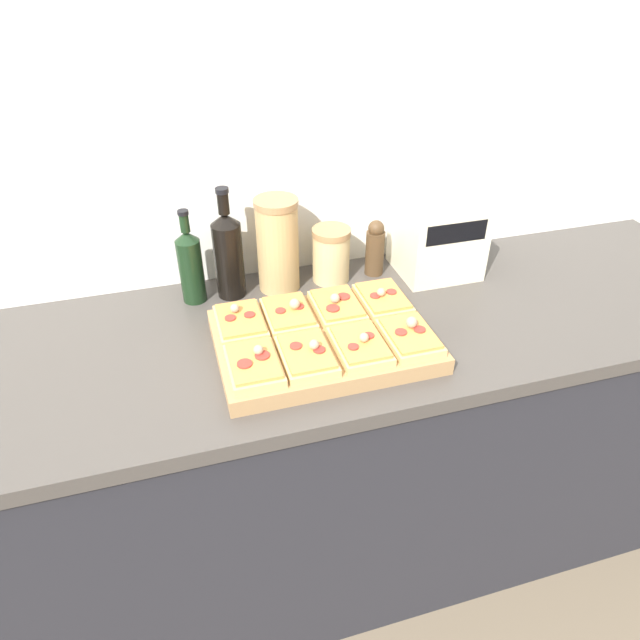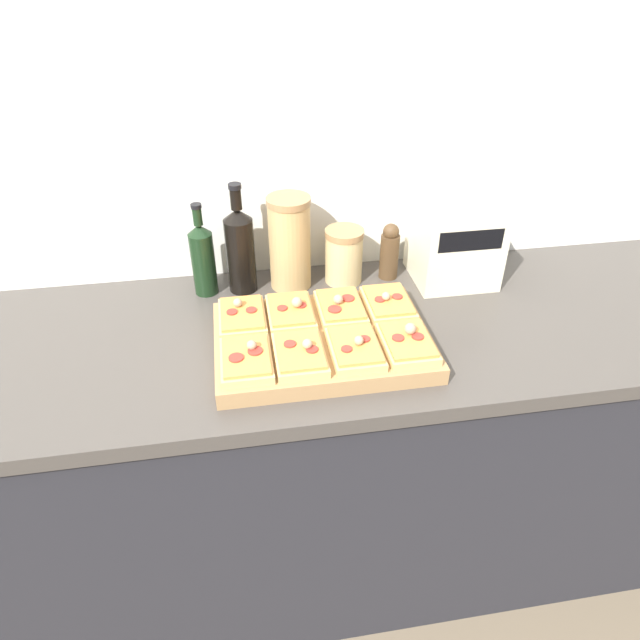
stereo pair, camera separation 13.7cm
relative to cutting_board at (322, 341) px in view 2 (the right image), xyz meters
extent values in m
cube|color=silver|center=(-0.06, 0.44, 0.31)|extent=(6.00, 0.06, 2.50)
cube|color=#232328|center=(-0.06, 0.08, -0.50)|extent=(2.60, 0.64, 0.88)
cube|color=#423D38|center=(-0.06, 0.08, -0.04)|extent=(2.63, 0.67, 0.04)
cube|color=#A37A4C|center=(0.00, 0.00, 0.00)|extent=(0.51, 0.36, 0.04)
cube|color=tan|center=(-0.18, 0.09, 0.03)|extent=(0.11, 0.16, 0.02)
cube|color=#D6843D|center=(-0.18, 0.09, 0.04)|extent=(0.10, 0.14, 0.01)
cylinder|color=#AD2D23|center=(-0.21, 0.08, 0.05)|extent=(0.03, 0.03, 0.00)
cylinder|color=#AD2D23|center=(-0.16, 0.09, 0.05)|extent=(0.03, 0.03, 0.00)
sphere|color=tan|center=(-0.19, 0.11, 0.06)|extent=(0.02, 0.02, 0.02)
cube|color=tan|center=(-0.06, 0.09, 0.03)|extent=(0.11, 0.16, 0.02)
cube|color=#D6843D|center=(-0.06, 0.09, 0.04)|extent=(0.10, 0.14, 0.01)
cylinder|color=#AD2D23|center=(-0.09, 0.08, 0.05)|extent=(0.03, 0.03, 0.00)
cylinder|color=#AD2D23|center=(-0.04, 0.09, 0.05)|extent=(0.03, 0.03, 0.00)
sphere|color=tan|center=(-0.05, 0.08, 0.06)|extent=(0.03, 0.03, 0.03)
cube|color=tan|center=(0.06, 0.09, 0.03)|extent=(0.11, 0.16, 0.02)
cube|color=#D6843D|center=(0.06, 0.09, 0.04)|extent=(0.10, 0.14, 0.01)
cylinder|color=#AD2D23|center=(0.04, 0.06, 0.05)|extent=(0.03, 0.03, 0.00)
cylinder|color=#AD2D23|center=(0.08, 0.10, 0.05)|extent=(0.03, 0.03, 0.00)
sphere|color=tan|center=(0.05, 0.08, 0.06)|extent=(0.02, 0.02, 0.02)
cube|color=tan|center=(0.18, 0.09, 0.03)|extent=(0.11, 0.16, 0.02)
cube|color=#D6843D|center=(0.18, 0.09, 0.04)|extent=(0.10, 0.14, 0.01)
cylinder|color=#AD2D23|center=(0.16, 0.08, 0.05)|extent=(0.03, 0.03, 0.00)
cylinder|color=#AD2D23|center=(0.21, 0.09, 0.05)|extent=(0.03, 0.03, 0.00)
sphere|color=tan|center=(0.18, 0.08, 0.06)|extent=(0.02, 0.02, 0.02)
cube|color=tan|center=(-0.18, -0.09, 0.03)|extent=(0.11, 0.16, 0.02)
cube|color=#D6843D|center=(-0.18, -0.09, 0.04)|extent=(0.10, 0.14, 0.01)
cylinder|color=#AD2D23|center=(-0.20, -0.10, 0.05)|extent=(0.03, 0.03, 0.00)
cylinder|color=#AD2D23|center=(-0.16, -0.08, 0.05)|extent=(0.03, 0.03, 0.00)
sphere|color=tan|center=(-0.17, -0.07, 0.06)|extent=(0.02, 0.02, 0.02)
cube|color=tan|center=(-0.06, -0.09, 0.03)|extent=(0.11, 0.16, 0.02)
cube|color=#D6843D|center=(-0.06, -0.09, 0.04)|extent=(0.10, 0.14, 0.01)
cylinder|color=#AD2D23|center=(-0.08, -0.07, 0.05)|extent=(0.03, 0.03, 0.00)
cylinder|color=#AD2D23|center=(-0.04, -0.09, 0.05)|extent=(0.03, 0.03, 0.00)
sphere|color=tan|center=(-0.05, -0.08, 0.06)|extent=(0.02, 0.02, 0.02)
cube|color=tan|center=(0.06, -0.09, 0.03)|extent=(0.11, 0.16, 0.02)
cube|color=#D6843D|center=(0.06, -0.09, 0.04)|extent=(0.10, 0.14, 0.01)
cylinder|color=#AD2D23|center=(0.04, -0.11, 0.05)|extent=(0.02, 0.02, 0.00)
cylinder|color=#AD2D23|center=(0.09, -0.07, 0.05)|extent=(0.02, 0.02, 0.00)
sphere|color=tan|center=(0.07, -0.09, 0.06)|extent=(0.02, 0.02, 0.02)
cube|color=tan|center=(0.18, -0.09, 0.03)|extent=(0.11, 0.16, 0.02)
cube|color=#D6843D|center=(0.18, -0.09, 0.04)|extent=(0.10, 0.14, 0.01)
cylinder|color=#AD2D23|center=(0.16, -0.08, 0.05)|extent=(0.03, 0.03, 0.00)
cylinder|color=#AD2D23|center=(0.21, -0.09, 0.05)|extent=(0.03, 0.03, 0.00)
sphere|color=tan|center=(0.19, -0.07, 0.06)|extent=(0.03, 0.03, 0.03)
cylinder|color=black|center=(-0.27, 0.31, 0.07)|extent=(0.06, 0.06, 0.18)
cone|color=black|center=(-0.27, 0.31, 0.17)|extent=(0.06, 0.06, 0.03)
cylinder|color=black|center=(-0.27, 0.31, 0.21)|extent=(0.02, 0.02, 0.05)
cylinder|color=black|center=(-0.27, 0.31, 0.23)|extent=(0.03, 0.03, 0.01)
cylinder|color=black|center=(-0.17, 0.31, 0.08)|extent=(0.08, 0.08, 0.21)
cone|color=black|center=(-0.17, 0.31, 0.20)|extent=(0.08, 0.08, 0.03)
cylinder|color=black|center=(-0.17, 0.31, 0.25)|extent=(0.03, 0.03, 0.06)
cylinder|color=black|center=(-0.17, 0.31, 0.28)|extent=(0.03, 0.03, 0.01)
cylinder|color=tan|center=(-0.04, 0.31, 0.10)|extent=(0.11, 0.11, 0.24)
cylinder|color=#937047|center=(-0.04, 0.31, 0.23)|extent=(0.12, 0.12, 0.02)
cylinder|color=tan|center=(0.11, 0.31, 0.05)|extent=(0.10, 0.10, 0.14)
cylinder|color=#937047|center=(0.11, 0.31, 0.13)|extent=(0.11, 0.11, 0.02)
cylinder|color=#47331E|center=(0.25, 0.31, 0.04)|extent=(0.05, 0.05, 0.13)
sphere|color=#47331E|center=(0.25, 0.31, 0.12)|extent=(0.05, 0.05, 0.05)
cube|color=beige|center=(0.42, 0.28, 0.08)|extent=(0.22, 0.21, 0.21)
cube|color=black|center=(0.42, 0.18, 0.15)|extent=(0.18, 0.01, 0.06)
cube|color=black|center=(0.55, 0.28, 0.09)|extent=(0.02, 0.02, 0.02)
camera|label=1|loc=(-0.32, -1.05, 0.82)|focal=32.00mm
camera|label=2|loc=(-0.18, -1.08, 0.82)|focal=32.00mm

